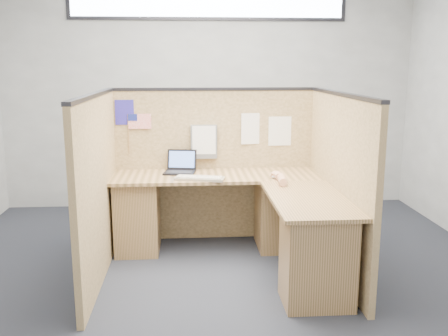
{
  "coord_description": "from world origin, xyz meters",
  "views": [
    {
      "loc": [
        -0.26,
        -3.91,
        1.76
      ],
      "look_at": [
        0.06,
        0.5,
        0.83
      ],
      "focal_mm": 40.0,
      "sensor_mm": 36.0,
      "label": 1
    }
  ],
  "objects": [
    {
      "name": "wall_back",
      "position": [
        0.0,
        2.25,
        1.4
      ],
      "size": [
        5.0,
        0.0,
        5.0
      ],
      "primitive_type": "plane",
      "rotation": [
        1.57,
        0.0,
        0.0
      ],
      "color": "#95979A",
      "rests_on": "floor"
    },
    {
      "name": "paper_left",
      "position": [
        0.38,
        0.97,
        1.13
      ],
      "size": [
        0.24,
        0.03,
        0.31
      ],
      "primitive_type": "cube",
      "rotation": [
        0.0,
        0.0,
        0.13
      ],
      "color": "white",
      "rests_on": "cubicle_partitions"
    },
    {
      "name": "american_flag",
      "position": [
        -0.75,
        0.96,
        1.19
      ],
      "size": [
        0.23,
        0.01,
        0.39
      ],
      "color": "olive",
      "rests_on": "cubicle_partitions"
    },
    {
      "name": "keyboard",
      "position": [
        -0.16,
        0.48,
        0.74
      ],
      "size": [
        0.47,
        0.25,
        0.03
      ],
      "rotation": [
        0.0,
        0.0,
        -0.23
      ],
      "color": "gray",
      "rests_on": "l_desk"
    },
    {
      "name": "floor",
      "position": [
        0.0,
        0.0,
        0.0
      ],
      "size": [
        5.0,
        5.0,
        0.0
      ],
      "primitive_type": "plane",
      "color": "#20232D",
      "rests_on": "ground"
    },
    {
      "name": "blue_poster",
      "position": [
        -0.87,
        0.97,
        1.3
      ],
      "size": [
        0.18,
        0.01,
        0.24
      ],
      "primitive_type": "cube",
      "rotation": [
        0.0,
        0.0,
        0.03
      ],
      "color": "#262094",
      "rests_on": "cubicle_partitions"
    },
    {
      "name": "wall_front",
      "position": [
        0.0,
        -2.25,
        1.4
      ],
      "size": [
        5.0,
        0.0,
        5.0
      ],
      "primitive_type": "plane",
      "rotation": [
        -1.57,
        0.0,
        0.0
      ],
      "color": "#95979A",
      "rests_on": "floor"
    },
    {
      "name": "mouse",
      "position": [
        0.54,
        0.48,
        0.75
      ],
      "size": [
        0.11,
        0.07,
        0.04
      ],
      "primitive_type": "ellipsoid",
      "rotation": [
        0.0,
        0.0,
        0.09
      ],
      "color": "silver",
      "rests_on": "l_desk"
    },
    {
      "name": "l_desk",
      "position": [
        0.18,
        0.29,
        0.39
      ],
      "size": [
        1.95,
        1.75,
        0.73
      ],
      "color": "brown",
      "rests_on": "floor"
    },
    {
      "name": "file_holder",
      "position": [
        -0.11,
        0.94,
        1.01
      ],
      "size": [
        0.26,
        0.05,
        0.33
      ],
      "color": "slate",
      "rests_on": "cubicle_partitions"
    },
    {
      "name": "paper_right",
      "position": [
        0.65,
        0.97,
        1.1
      ],
      "size": [
        0.23,
        0.01,
        0.29
      ],
      "primitive_type": "cube",
      "rotation": [
        0.0,
        0.0,
        0.03
      ],
      "color": "white",
      "rests_on": "cubicle_partitions"
    },
    {
      "name": "clerestory_window",
      "position": [
        0.0,
        2.23,
        2.45
      ],
      "size": [
        3.3,
        0.04,
        0.38
      ],
      "color": "#232328",
      "rests_on": "wall_back"
    },
    {
      "name": "hand_forearm",
      "position": [
        0.55,
        0.34,
        0.77
      ],
      "size": [
        0.11,
        0.37,
        0.08
      ],
      "color": "tan",
      "rests_on": "l_desk"
    },
    {
      "name": "laptop",
      "position": [
        -0.35,
        0.81,
        0.78
      ],
      "size": [
        0.32,
        0.32,
        0.21
      ],
      "rotation": [
        0.0,
        0.0,
        -0.18
      ],
      "color": "black",
      "rests_on": "l_desk"
    },
    {
      "name": "cubicle_partitions",
      "position": [
        0.0,
        0.43,
        0.77
      ],
      "size": [
        2.06,
        1.83,
        1.53
      ],
      "color": "brown",
      "rests_on": "floor"
    }
  ]
}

